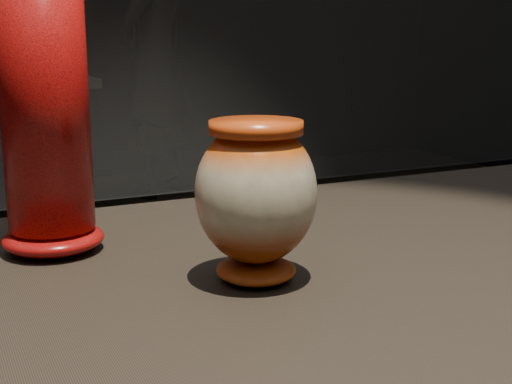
% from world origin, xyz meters
% --- Properties ---
extents(main_vase, '(0.16, 0.16, 0.18)m').
position_xyz_m(main_vase, '(-0.10, -0.00, 1.00)').
color(main_vase, maroon).
rests_on(main_vase, display_plinth).
extents(tall_vase, '(0.15, 0.15, 0.40)m').
position_xyz_m(tall_vase, '(-0.28, 0.20, 1.09)').
color(tall_vase, red).
rests_on(tall_vase, display_plinth).
extents(back_vase_right, '(0.07, 0.07, 0.12)m').
position_xyz_m(back_vase_right, '(0.11, 3.56, 0.96)').
color(back_vase_right, '#936515').
rests_on(back_vase_right, back_shelf).
extents(visitor, '(0.81, 0.76, 1.86)m').
position_xyz_m(visitor, '(1.10, 4.18, 0.93)').
color(visitor, black).
rests_on(visitor, ground).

